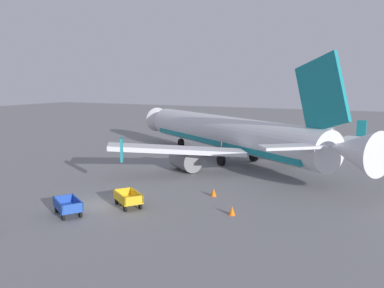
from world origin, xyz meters
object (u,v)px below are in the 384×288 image
Objects in this scene: airplane at (230,134)px; baggage_cart_second_in_row at (128,198)px; traffic_cone_near_plane at (232,210)px; traffic_cone_mid_apron at (214,192)px; baggage_cart_nearest at (68,206)px.

airplane is 10.01× the size of baggage_cart_second_in_row.
baggage_cart_second_in_row is at bearing -167.35° from traffic_cone_near_plane.
traffic_cone_mid_apron is at bearing -73.92° from airplane.
baggage_cart_nearest is 11.05m from traffic_cone_near_plane.
airplane is at bearing 82.03° from baggage_cart_nearest.
traffic_cone_mid_apron is at bearing 129.24° from traffic_cone_near_plane.
baggage_cart_second_in_row is 6.82m from traffic_cone_mid_apron.
traffic_cone_near_plane is at bearing 12.65° from baggage_cart_second_in_row.
traffic_cone_near_plane is at bearing -68.32° from airplane.
baggage_cart_second_in_row is at bearing -91.52° from airplane.
airplane is at bearing 88.48° from baggage_cart_second_in_row.
airplane is 53.47× the size of traffic_cone_near_plane.
airplane is at bearing 106.08° from traffic_cone_mid_apron.
baggage_cart_second_in_row is at bearing 51.56° from baggage_cart_nearest.
baggage_cart_nearest is at bearing -153.66° from traffic_cone_near_plane.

